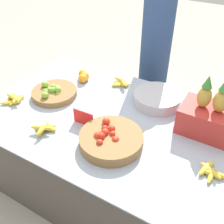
% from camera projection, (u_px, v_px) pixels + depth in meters
% --- Properties ---
extents(ground_plane, '(12.00, 12.00, 0.00)m').
position_uv_depth(ground_plane, '(112.00, 180.00, 2.26)').
color(ground_plane, '#ADA599').
extents(market_table, '(1.87, 1.17, 0.70)m').
position_uv_depth(market_table, '(112.00, 152.00, 2.05)').
color(market_table, '#4C4742').
rests_on(market_table, ground_plane).
extents(lime_bowl, '(0.35, 0.35, 0.10)m').
position_uv_depth(lime_bowl, '(54.00, 93.00, 2.04)').
color(lime_bowl, olive).
rests_on(lime_bowl, market_table).
extents(tomato_basket, '(0.40, 0.40, 0.11)m').
position_uv_depth(tomato_basket, '(110.00, 139.00, 1.61)').
color(tomato_basket, olive).
rests_on(tomato_basket, market_table).
extents(orange_pile, '(0.11, 0.14, 0.08)m').
position_uv_depth(orange_pile, '(83.00, 76.00, 2.23)').
color(orange_pile, orange).
rests_on(orange_pile, market_table).
extents(metal_bowl, '(0.35, 0.35, 0.08)m').
position_uv_depth(metal_bowl, '(157.00, 98.00, 1.95)').
color(metal_bowl, '#B7B7BF').
rests_on(metal_bowl, market_table).
extents(price_sign, '(0.15, 0.01, 0.11)m').
position_uv_depth(price_sign, '(83.00, 118.00, 1.75)').
color(price_sign, red).
rests_on(price_sign, market_table).
extents(produce_crate, '(0.34, 0.25, 0.42)m').
position_uv_depth(produce_crate, '(208.00, 116.00, 1.65)').
color(produce_crate, '#B22D28').
rests_on(produce_crate, market_table).
extents(banana_bunch_middle_left, '(0.17, 0.17, 0.04)m').
position_uv_depth(banana_bunch_middle_left, '(210.00, 171.00, 1.43)').
color(banana_bunch_middle_left, gold).
rests_on(banana_bunch_middle_left, market_table).
extents(banana_bunch_middle_right, '(0.17, 0.19, 0.06)m').
position_uv_depth(banana_bunch_middle_right, '(14.00, 99.00, 1.98)').
color(banana_bunch_middle_right, gold).
rests_on(banana_bunch_middle_right, market_table).
extents(banana_bunch_back_center, '(0.16, 0.16, 0.06)m').
position_uv_depth(banana_bunch_back_center, '(122.00, 83.00, 2.16)').
color(banana_bunch_back_center, gold).
rests_on(banana_bunch_back_center, market_table).
extents(banana_bunch_front_left, '(0.16, 0.16, 0.06)m').
position_uv_depth(banana_bunch_front_left, '(44.00, 128.00, 1.71)').
color(banana_bunch_front_left, gold).
rests_on(banana_bunch_front_left, market_table).
extents(vendor_person, '(0.28, 0.28, 1.69)m').
position_uv_depth(vendor_person, '(155.00, 53.00, 2.46)').
color(vendor_person, navy).
rests_on(vendor_person, ground_plane).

